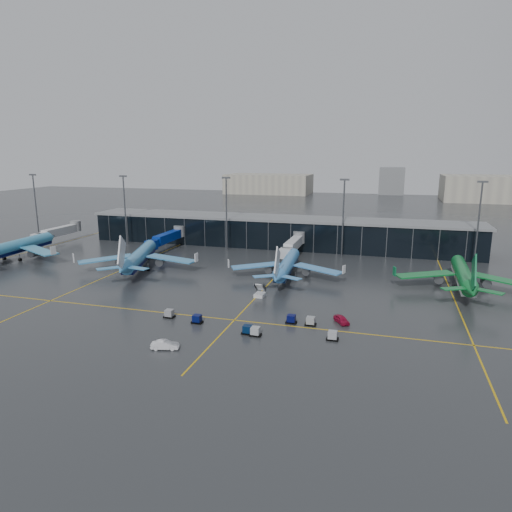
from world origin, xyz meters
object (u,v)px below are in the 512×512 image
(airliner_klm_near, at_px, (287,257))
(baggage_carts, at_px, (256,324))
(airliner_klm_west, at_px, (15,239))
(mobile_airstair, at_px, (260,293))
(service_van_red, at_px, (342,320))
(airliner_arkefly, at_px, (139,248))
(service_van_white, at_px, (165,345))
(airliner_aer_lingus, at_px, (464,266))

(airliner_klm_near, relative_size, baggage_carts, 1.01)
(airliner_klm_west, relative_size, mobile_airstair, 12.41)
(airliner_klm_west, relative_size, service_van_red, 9.59)
(airliner_arkefly, bearing_deg, airliner_klm_near, -12.76)
(airliner_klm_near, relative_size, service_van_red, 8.24)
(airliner_arkefly, xyz_separation_m, airliner_klm_near, (43.45, 3.57, -0.66))
(airliner_klm_west, distance_m, airliner_arkefly, 44.95)
(airliner_klm_near, relative_size, service_van_white, 7.61)
(baggage_carts, xyz_separation_m, service_van_red, (15.72, 7.33, 0.00))
(airliner_klm_west, distance_m, baggage_carts, 97.54)
(airliner_aer_lingus, distance_m, service_van_white, 76.99)
(airliner_klm_near, relative_size, mobile_airstair, 10.66)
(airliner_aer_lingus, bearing_deg, mobile_airstair, -154.53)
(airliner_arkefly, distance_m, service_van_white, 59.30)
(airliner_aer_lingus, bearing_deg, airliner_arkefly, -174.59)
(airliner_klm_west, relative_size, airliner_klm_near, 1.16)
(airliner_klm_west, bearing_deg, airliner_aer_lingus, -1.29)
(airliner_klm_near, xyz_separation_m, service_van_red, (18.05, -31.12, -4.89))
(airliner_arkefly, relative_size, airliner_aer_lingus, 1.05)
(baggage_carts, xyz_separation_m, mobile_airstair, (-4.79, 19.58, 0.01))
(airliner_arkefly, height_order, baggage_carts, airliner_arkefly)
(airliner_aer_lingus, bearing_deg, baggage_carts, -134.55)
(airliner_klm_near, distance_m, mobile_airstair, 19.65)
(airliner_aer_lingus, xyz_separation_m, baggage_carts, (-42.35, -39.89, -5.23))
(airliner_arkefly, relative_size, airliner_klm_near, 1.12)
(mobile_airstair, xyz_separation_m, service_van_white, (-7.72, -33.47, 0.03))
(airliner_aer_lingus, xyz_separation_m, service_van_red, (-26.62, -32.55, -5.23))
(airliner_klm_west, relative_size, baggage_carts, 1.18)
(airliner_klm_west, xyz_separation_m, airliner_aer_lingus, (133.07, 4.52, -0.57))
(airliner_aer_lingus, relative_size, service_van_white, 8.08)
(mobile_airstair, bearing_deg, airliner_aer_lingus, 25.57)
(service_van_red, xyz_separation_m, service_van_white, (-28.23, -21.23, 0.04))
(baggage_carts, relative_size, mobile_airstair, 10.51)
(airliner_klm_west, xyz_separation_m, airliner_klm_near, (88.39, 3.08, -0.92))
(airliner_klm_west, relative_size, airliner_arkefly, 1.04)
(airliner_klm_west, height_order, service_van_white, airliner_klm_west)
(service_van_white, bearing_deg, airliner_aer_lingus, -61.06)
(baggage_carts, height_order, service_van_red, baggage_carts)
(baggage_carts, bearing_deg, airliner_klm_near, 93.46)
(airliner_aer_lingus, relative_size, service_van_red, 8.75)
(airliner_klm_west, xyz_separation_m, airliner_arkefly, (44.94, -0.48, -0.27))
(airliner_klm_west, bearing_deg, service_van_red, -17.99)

